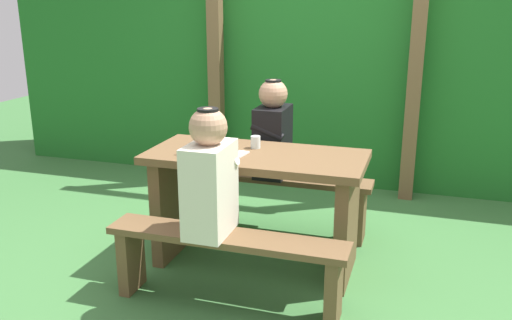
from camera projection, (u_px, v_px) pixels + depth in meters
The scene contains 13 objects.
ground_plane at pixel (256, 262), 3.73m from camera, with size 12.00×12.00×0.00m, color #3C7039.
hedge_backdrop at pixel (322, 82), 5.49m from camera, with size 6.40×0.90×1.84m, color #206924.
pergola_post_left at pixel (216, 66), 5.14m from camera, with size 0.12×0.12×2.23m, color brown.
pergola_post_right at pixel (415, 73), 4.62m from camera, with size 0.12×0.12×2.23m, color brown.
picnic_table at pixel (256, 190), 3.58m from camera, with size 1.40×0.64×0.77m.
bench_near at pixel (226, 255), 3.12m from camera, with size 1.40×0.24×0.45m.
bench_far at pixel (278, 191), 4.15m from camera, with size 1.40×0.24×0.45m.
person_white_shirt at pixel (210, 177), 3.02m from camera, with size 0.25×0.35×0.72m.
person_black_coat at pixel (273, 132), 4.03m from camera, with size 0.25×0.35×0.72m.
drinking_glass at pixel (256, 142), 3.62m from camera, with size 0.07×0.07×0.08m, color silver.
bottle_left at pixel (200, 137), 3.47m from camera, with size 0.06×0.06×0.26m.
bottle_right at pixel (213, 136), 3.57m from camera, with size 0.06×0.06×0.22m.
cell_phone at pixel (240, 154), 3.47m from camera, with size 0.07×0.14×0.01m, color silver.
Camera 1 is at (1.01, -3.22, 1.73)m, focal length 38.46 mm.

